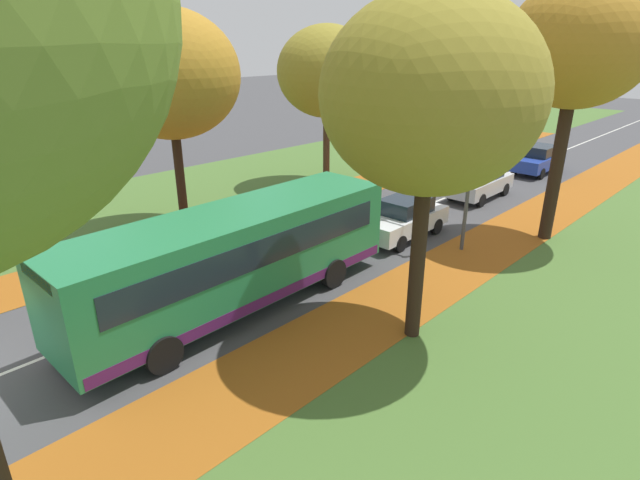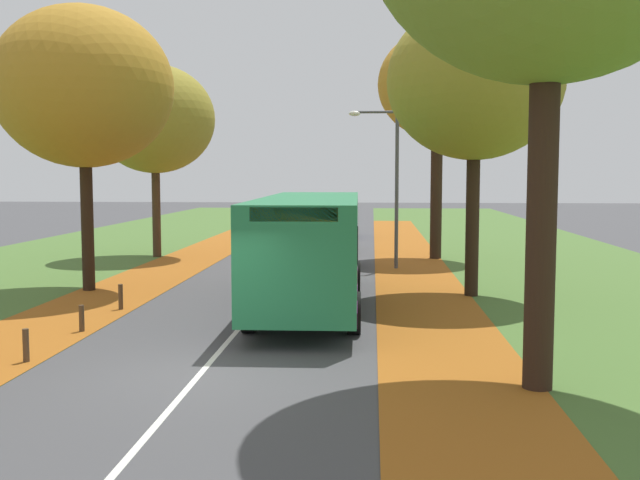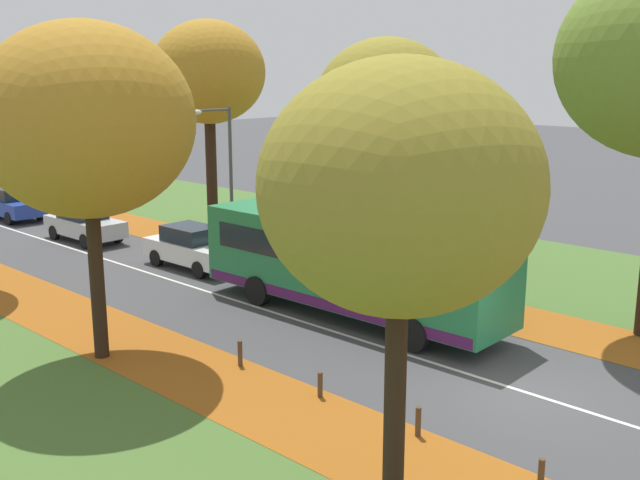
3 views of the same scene
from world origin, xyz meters
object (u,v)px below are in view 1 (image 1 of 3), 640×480
bollard_third (57,282)px  car_white_lead (404,218)px  bollard_fourth (138,255)px  tree_right_near (431,96)px  tree_right_mid (579,45)px  streetlamp_right (464,151)px  bus (236,254)px  car_silver_following (480,182)px  car_blue_third_in_line (538,159)px  tree_left_near (169,75)px  tree_left_mid (327,72)px

bollard_third → car_white_lead: car_white_lead is taller
bollard_third → bollard_fourth: (-0.04, 2.78, 0.03)m
tree_right_near → tree_right_mid: tree_right_mid is taller
streetlamp_right → car_white_lead: bearing=-167.0°
tree_right_mid → bus: (-4.33, -12.05, -5.56)m
car_silver_following → car_blue_third_in_line: 7.19m
tree_right_near → car_blue_third_in_line: 21.43m
tree_left_near → car_blue_third_in_line: (6.85, 19.96, -5.38)m
tree_right_near → car_blue_third_in_line: bearing=103.4°
bollard_third → tree_right_mid: bearing=59.0°
car_blue_third_in_line → tree_left_near: bearing=-109.0°
tree_right_near → car_silver_following: (-4.85, 12.97, -5.44)m
bollard_third → streetlamp_right: streetlamp_right is taller
car_white_lead → bus: bearing=-91.2°
bollard_fourth → streetlamp_right: 12.19m
tree_left_mid → car_blue_third_in_line: bearing=55.1°
tree_right_mid → tree_right_near: bearing=-88.6°
tree_left_near → car_blue_third_in_line: tree_left_near is taller
tree_left_near → car_silver_following: tree_left_near is taller
tree_right_mid → bollard_fourth: 17.20m
tree_right_near → bollard_third: tree_right_near is taller
tree_right_near → bus: 6.86m
car_blue_third_in_line → bus: bearing=-89.4°
tree_left_near → bus: bearing=-19.7°
streetlamp_right → car_blue_third_in_line: size_ratio=1.43×
tree_left_mid → streetlamp_right: size_ratio=1.37×
bus → bollard_fourth: bearing=-172.9°
tree_left_near → tree_right_mid: bearing=39.8°
tree_right_near → streetlamp_right: tree_right_near is taller
bollard_third → car_blue_third_in_line: 26.33m
bus → car_blue_third_in_line: (-0.24, 22.50, -0.89)m
streetlamp_right → bus: streetlamp_right is taller
bollard_third → car_silver_following: (4.69, 18.71, 0.50)m
tree_right_mid → bollard_fourth: tree_right_mid is taller
streetlamp_right → car_silver_following: size_ratio=1.42×
bollard_third → streetlamp_right: bearing=59.0°
car_silver_following → bollard_fourth: bearing=-106.5°
bollard_fourth → tree_right_near: bearing=17.2°
tree_left_near → tree_left_mid: tree_left_near is taller
tree_right_near → tree_right_mid: bearing=91.4°
tree_right_mid → car_blue_third_in_line: 13.10m
streetlamp_right → bus: size_ratio=0.57×
car_white_lead → streetlamp_right: bearing=13.0°
tree_right_mid → car_silver_following: bearing=144.7°
tree_left_near → bollard_fourth: tree_left_near is taller
tree_left_near → tree_right_mid: tree_right_mid is taller
bollard_third → car_blue_third_in_line: bearing=79.7°
tree_left_mid → tree_right_near: size_ratio=0.96×
tree_left_mid → car_blue_third_in_line: tree_left_mid is taller
tree_right_near → tree_left_mid: bearing=142.1°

